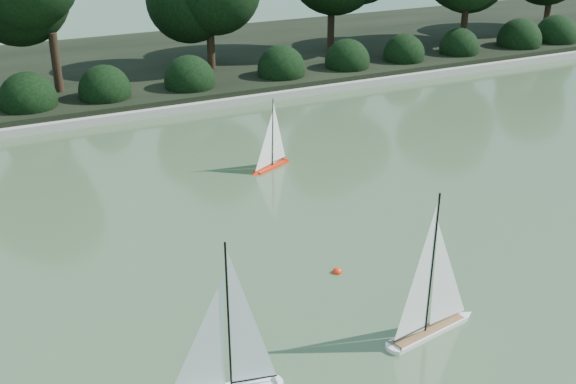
{
  "coord_description": "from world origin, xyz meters",
  "views": [
    {
      "loc": [
        -5.68,
        -6.14,
        4.81
      ],
      "look_at": [
        -1.36,
        2.35,
        0.7
      ],
      "focal_mm": 45.0,
      "sensor_mm": 36.0,
      "label": 1
    }
  ],
  "objects_px": {
    "race_buoy": "(337,272)",
    "sailboat_white_a": "(216,372)",
    "sailboat_orange": "(269,158)",
    "sailboat_white_b": "(436,309)"
  },
  "relations": [
    {
      "from": "sailboat_orange",
      "to": "sailboat_white_b",
      "type": "bearing_deg",
      "value": -95.19
    },
    {
      "from": "sailboat_white_a",
      "to": "sailboat_orange",
      "type": "xyz_separation_m",
      "value": [
        3.19,
        5.44,
        -0.07
      ]
    },
    {
      "from": "race_buoy",
      "to": "sailboat_white_a",
      "type": "bearing_deg",
      "value": -145.88
    },
    {
      "from": "sailboat_white_a",
      "to": "sailboat_white_b",
      "type": "xyz_separation_m",
      "value": [
        2.69,
        -0.08,
        0.01
      ]
    },
    {
      "from": "sailboat_white_b",
      "to": "sailboat_orange",
      "type": "xyz_separation_m",
      "value": [
        0.5,
        5.52,
        -0.08
      ]
    },
    {
      "from": "sailboat_white_a",
      "to": "race_buoy",
      "type": "distance_m",
      "value": 2.87
    },
    {
      "from": "sailboat_orange",
      "to": "race_buoy",
      "type": "relative_size",
      "value": 9.94
    },
    {
      "from": "sailboat_white_a",
      "to": "race_buoy",
      "type": "bearing_deg",
      "value": 34.12
    },
    {
      "from": "sailboat_orange",
      "to": "race_buoy",
      "type": "bearing_deg",
      "value": -102.07
    },
    {
      "from": "sailboat_white_b",
      "to": "sailboat_white_a",
      "type": "bearing_deg",
      "value": 178.34
    }
  ]
}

